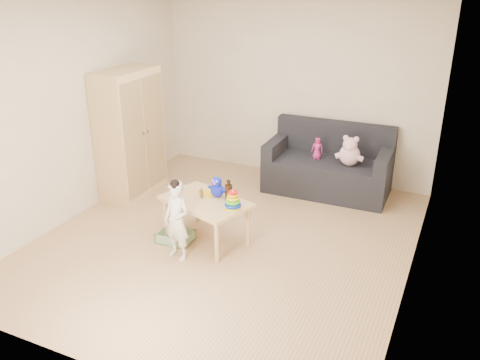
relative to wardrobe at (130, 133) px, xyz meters
The scene contains 13 objects.
room 1.93m from the wardrobe, 20.58° to the right, with size 4.50×4.50×4.50m.
wardrobe is the anchor object (origin of this frame).
sofa 2.74m from the wardrobe, 25.23° to the left, with size 1.66×0.83×0.47m, color black.
play_table 1.84m from the wardrobe, 26.54° to the right, with size 0.96×0.61×0.51m, color #E9CC80.
storage_bin 1.75m from the wardrobe, 37.30° to the right, with size 0.38×0.29×0.12m, color gray, non-canonical shape.
toddler 1.95m from the wardrobe, 40.17° to the right, with size 0.32×0.21×0.85m, color white.
pink_bear 2.92m from the wardrobe, 21.50° to the left, with size 0.30×0.25×0.34m, color #FCB9CB, non-canonical shape.
doll 2.53m from the wardrobe, 26.27° to the left, with size 0.15×0.10×0.30m, color #D92888.
ring_stacker 2.11m from the wardrobe, 23.60° to the right, with size 0.18×0.18×0.21m.
brown_bottle 1.93m from the wardrobe, 20.74° to the right, with size 0.08×0.08×0.24m.
blue_plush 1.76m from the wardrobe, 21.21° to the right, with size 0.20×0.16×0.24m, color #1824D9, non-canonical shape.
wooden_figure 1.69m from the wardrobe, 26.81° to the right, with size 0.05×0.04×0.12m, color brown, non-canonical shape.
yellow_book 1.66m from the wardrobe, 21.46° to the right, with size 0.19×0.19×0.01m, color yellow.
Camera 1 is at (2.29, -4.58, 2.89)m, focal length 38.00 mm.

